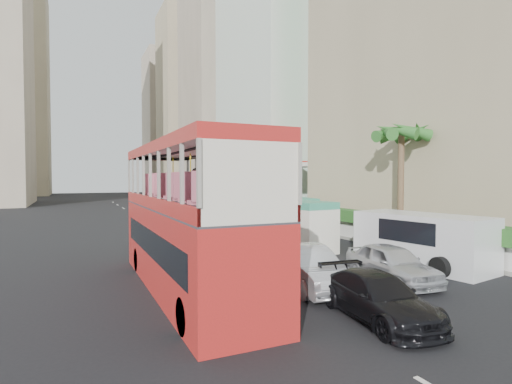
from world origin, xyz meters
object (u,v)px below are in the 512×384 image
car_black (377,320)px  panel_van_near (421,240)px  minibus_far (289,214)px  double_decker_bus (187,217)px  car_silver_lane_a (307,288)px  panel_van_far (229,208)px  palm_tree (401,187)px  shell_station (280,189)px  car_silver_lane_b (391,283)px  minibus_near (289,224)px  van_asset (210,223)px

car_black → panel_van_near: panel_van_near is taller
car_black → minibus_far: size_ratio=0.76×
double_decker_bus → panel_van_near: 10.43m
car_silver_lane_a → panel_van_near: (6.47, 0.91, 1.15)m
panel_van_far → panel_van_near: bearing=-91.5°
double_decker_bus → palm_tree: 14.39m
panel_van_near → car_black: bearing=-154.7°
car_silver_lane_a → panel_van_far: (6.00, 23.25, 1.04)m
panel_van_far → shell_station: bearing=10.3°
double_decker_bus → panel_van_far: bearing=65.5°
minibus_far → panel_van_far: 10.18m
minibus_far → car_silver_lane_b: bearing=-98.3°
panel_van_near → shell_station: bearing=67.4°
car_silver_lane_a → palm_tree: (9.97, 5.68, 3.38)m
car_black → minibus_far: bearing=74.7°
car_black → minibus_near: bearing=79.0°
shell_station → car_black: bearing=-113.2°
double_decker_bus → car_black: double_decker_bus is taller
car_black → minibus_far: (6.63, 16.55, 1.26)m
car_silver_lane_a → panel_van_near: bearing=14.1°
panel_van_near → panel_van_far: panel_van_near is taller
car_black → minibus_far: minibus_far is taller
car_black → car_silver_lane_a: bearing=98.3°
palm_tree → shell_station: size_ratio=0.80×
car_black → van_asset: car_black is taller
palm_tree → minibus_far: bearing=113.5°
panel_van_near → palm_tree: 6.31m
minibus_near → car_black: bearing=-114.4°
minibus_near → double_decker_bus: bearing=-148.6°
car_silver_lane_a → minibus_far: minibus_far is taller
car_silver_lane_a → car_silver_lane_b: (3.27, -0.65, 0.00)m
double_decker_bus → minibus_far: bearing=47.2°
van_asset → minibus_near: 13.21m
double_decker_bus → minibus_far: double_decker_bus is taller
car_silver_lane_a → van_asset: (3.28, 20.67, 0.00)m
car_silver_lane_a → minibus_far: (6.74, 13.10, 1.26)m
car_black → shell_station: (12.06, 28.12, 2.75)m
car_silver_lane_b → shell_station: 26.98m
van_asset → panel_van_near: size_ratio=0.77×
minibus_far → shell_station: shell_station is taller
panel_van_far → minibus_far: bearing=-88.6°
minibus_near → shell_station: 19.25m
panel_van_far → palm_tree: bearing=-80.0°
car_silver_lane_a → minibus_near: 8.43m
panel_van_near → palm_tree: size_ratio=0.90×
minibus_far → panel_van_near: bearing=-85.4°
shell_station → car_silver_lane_b: bearing=-109.4°
car_black → palm_tree: bearing=49.3°
van_asset → minibus_far: (3.46, -7.57, 1.26)m
car_black → palm_tree: palm_tree is taller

